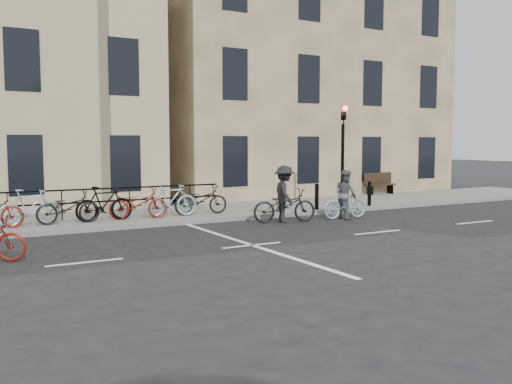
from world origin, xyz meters
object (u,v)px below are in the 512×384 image
traffic_light (343,144)px  cyclist_dark (284,200)px  cyclist_grey (346,199)px  bench (379,183)px

traffic_light → cyclist_dark: traffic_light is taller
cyclist_grey → cyclist_dark: size_ratio=0.80×
traffic_light → cyclist_dark: bearing=-158.3°
cyclist_dark → cyclist_grey: bearing=-82.5°
traffic_light → cyclist_dark: (-3.34, -1.33, -1.75)m
traffic_light → cyclist_dark: 4.00m
cyclist_grey → cyclist_dark: bearing=84.7°
cyclist_grey → cyclist_dark: 2.21m
traffic_light → cyclist_grey: size_ratio=2.31×
traffic_light → bench: size_ratio=2.44×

